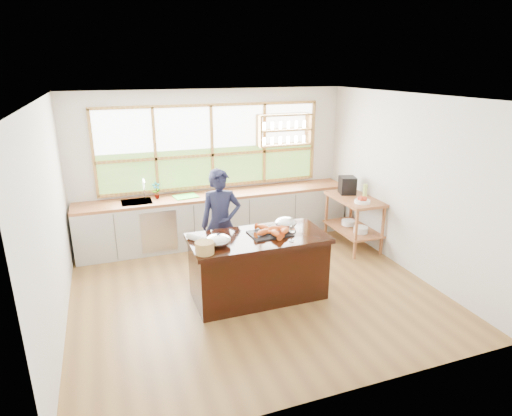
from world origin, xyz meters
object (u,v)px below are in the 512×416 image
cook (221,224)px  espresso_machine (347,185)px  island (258,266)px  wicker_basket (205,248)px

cook → espresso_machine: size_ratio=5.45×
island → espresso_machine: 2.65m
island → espresso_machine: espresso_machine is taller
cook → island: bearing=-61.7°
espresso_machine → wicker_basket: (-2.99, -1.66, -0.08)m
island → cook: bearing=110.3°
cook → espresso_machine: (2.49, 0.57, 0.22)m
espresso_machine → wicker_basket: espresso_machine is taller
cook → espresso_machine: 2.56m
island → wicker_basket: size_ratio=7.89×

